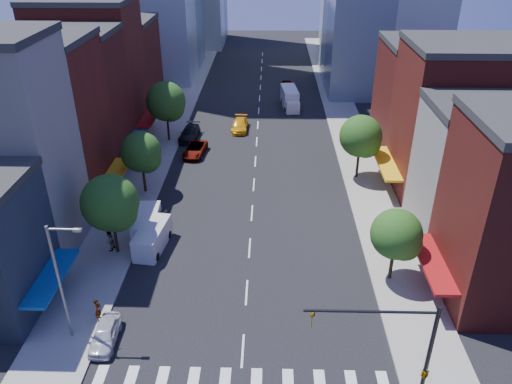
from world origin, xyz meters
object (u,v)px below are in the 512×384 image
at_px(parked_car_third, 195,149).
at_px(box_truck, 290,99).
at_px(cargo_van_far, 147,225).
at_px(taxi, 240,125).
at_px(pedestrian_near, 98,310).
at_px(parked_car_rear, 190,133).
at_px(traffic_car_oncoming, 290,106).
at_px(pedestrian_far, 110,241).
at_px(traffic_car_far, 287,84).
at_px(parked_car_second, 154,227).
at_px(cargo_van_near, 152,239).
at_px(parked_car_front, 105,334).

height_order(parked_car_third, box_truck, box_truck).
bearing_deg(cargo_van_far, parked_car_third, 79.95).
relative_size(taxi, pedestrian_near, 2.72).
xyz_separation_m(parked_car_rear, pedestrian_near, (-1.61, -34.24, 0.31)).
height_order(parked_car_rear, taxi, parked_car_rear).
height_order(parked_car_third, taxi, taxi).
relative_size(traffic_car_oncoming, pedestrian_far, 2.07).
bearing_deg(traffic_car_far, parked_car_rear, 59.99).
relative_size(parked_car_second, traffic_car_oncoming, 1.27).
xyz_separation_m(traffic_car_oncoming, box_truck, (-0.05, 1.24, 0.70)).
distance_m(traffic_car_far, pedestrian_far, 51.05).
bearing_deg(parked_car_second, parked_car_rear, 86.66).
relative_size(parked_car_rear, taxi, 1.05).
bearing_deg(cargo_van_far, pedestrian_far, -138.45).
bearing_deg(traffic_car_far, pedestrian_near, 75.81).
height_order(parked_car_third, pedestrian_near, pedestrian_near).
bearing_deg(traffic_car_oncoming, traffic_car_far, -89.75).
bearing_deg(traffic_car_oncoming, parked_car_second, 67.12).
bearing_deg(pedestrian_far, cargo_van_far, 149.36).
distance_m(parked_car_rear, taxi, 7.27).
bearing_deg(parked_car_second, taxi, 72.71).
height_order(traffic_car_far, pedestrian_near, pedestrian_near).
relative_size(parked_car_rear, traffic_car_far, 1.22).
relative_size(parked_car_second, box_truck, 0.69).
height_order(parked_car_second, box_truck, box_truck).
xyz_separation_m(cargo_van_near, pedestrian_near, (-1.94, -9.12, 0.02)).
bearing_deg(parked_car_second, traffic_car_far, 70.17).
height_order(parked_car_second, parked_car_third, parked_car_second).
relative_size(cargo_van_near, traffic_car_far, 1.19).
distance_m(parked_car_third, traffic_car_far, 30.21).
relative_size(parked_car_second, cargo_van_near, 0.96).
xyz_separation_m(cargo_van_near, traffic_car_oncoming, (13.37, 36.86, -0.41)).
distance_m(parked_car_second, cargo_van_far, 0.70).
xyz_separation_m(traffic_car_oncoming, traffic_car_far, (-0.30, 10.91, 0.10)).
bearing_deg(parked_car_third, parked_car_rear, 111.79).
xyz_separation_m(parked_car_front, taxi, (7.06, 39.51, 0.05)).
bearing_deg(pedestrian_far, parked_car_second, 144.38).
distance_m(parked_car_rear, box_truck, 18.85).
height_order(cargo_van_near, pedestrian_far, cargo_van_near).
height_order(taxi, traffic_car_oncoming, taxi).
relative_size(box_truck, pedestrian_near, 3.89).
height_order(parked_car_third, pedestrian_far, pedestrian_far).
bearing_deg(cargo_van_near, cargo_van_far, 120.59).
bearing_deg(parked_car_second, pedestrian_far, -143.21).
distance_m(taxi, pedestrian_near, 38.41).
height_order(traffic_car_oncoming, pedestrian_near, pedestrian_near).
bearing_deg(traffic_car_oncoming, parked_car_front, 72.08).
bearing_deg(box_truck, traffic_car_oncoming, -93.66).
height_order(taxi, box_truck, box_truck).
distance_m(taxi, traffic_car_far, 20.54).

